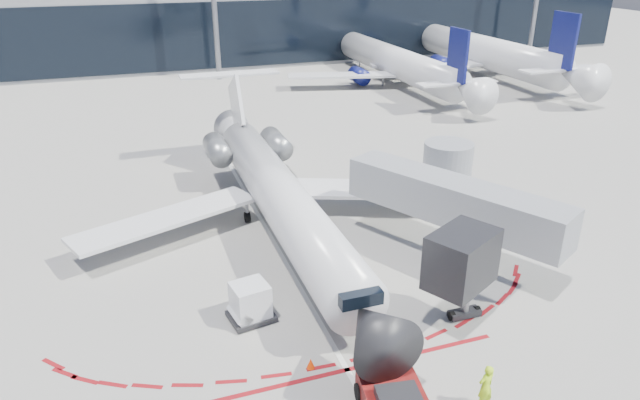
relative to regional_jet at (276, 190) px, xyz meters
name	(u,v)px	position (x,y,z in m)	size (l,w,h in m)	color
ground	(276,246)	(-0.72, -2.40, -2.58)	(260.00, 260.00, 0.00)	gray
apron_centerline	(268,232)	(-0.72, -0.40, -2.58)	(0.25, 40.00, 0.01)	silver
apron_stop_bar	(347,370)	(-0.72, -13.90, -2.58)	(14.00, 0.25, 0.01)	maroon
terminal_building	(163,3)	(-0.72, 62.58, 5.94)	(150.00, 24.15, 24.00)	gray
jet_bridge	(451,198)	(9.07, -5.41, 0.43)	(10.03, 15.20, 4.90)	gray
regional_jet	(276,190)	(0.00, 0.00, 0.00)	(25.04, 30.88, 7.73)	silver
ramp_worker	(486,386)	(3.53, -17.56, -1.61)	(0.71, 0.47, 1.94)	#BAF019
uld_container	(251,303)	(-3.76, -9.05, -1.63)	(2.32, 2.07, 1.93)	black
safety_cone_right	(311,363)	(-2.15, -13.28, -2.34)	(0.35, 0.35, 0.49)	#FF3E05
bg_airliner_0	(397,41)	(25.45, 35.36, 2.85)	(33.59, 35.57, 10.87)	silver
bg_airliner_1	(481,28)	(39.45, 37.84, 3.52)	(37.74, 39.96, 12.21)	silver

